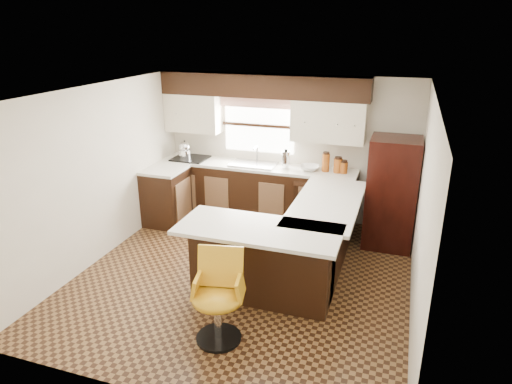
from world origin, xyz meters
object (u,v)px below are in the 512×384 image
(peninsula_long, at_px, (322,235))
(bar_chair, at_px, (218,299))
(refrigerator, at_px, (391,193))
(peninsula_return, at_px, (263,263))

(peninsula_long, distance_m, bar_chair, 2.04)
(peninsula_long, height_order, bar_chair, bar_chair)
(refrigerator, xyz_separation_m, bar_chair, (-1.54, -2.87, -0.33))
(peninsula_return, distance_m, refrigerator, 2.39)
(peninsula_long, distance_m, refrigerator, 1.32)
(refrigerator, bearing_deg, peninsula_return, -125.07)
(refrigerator, bearing_deg, bar_chair, -118.21)
(refrigerator, distance_m, bar_chair, 3.27)
(peninsula_return, relative_size, bar_chair, 1.68)
(peninsula_return, bearing_deg, peninsula_long, 61.70)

